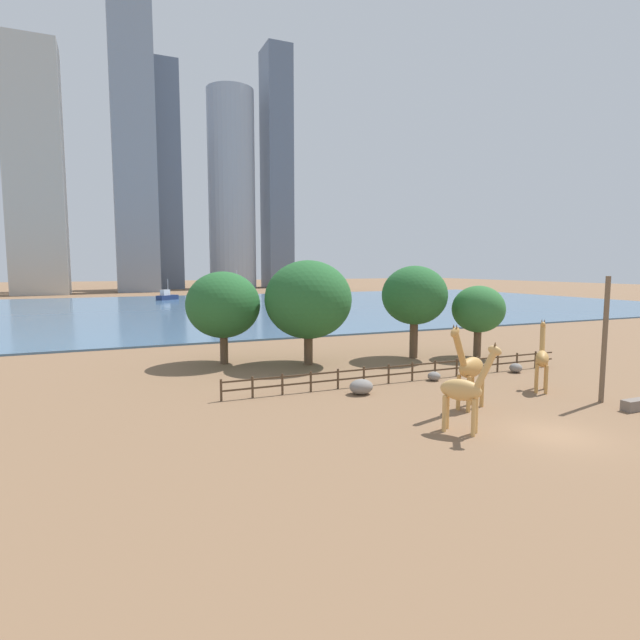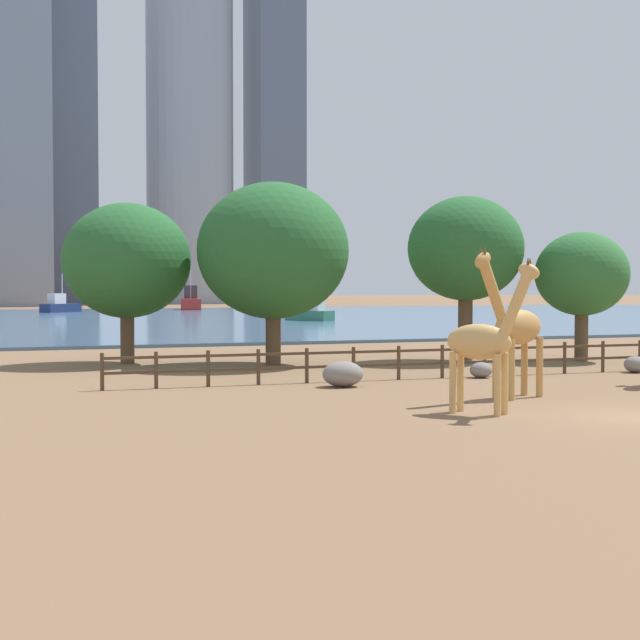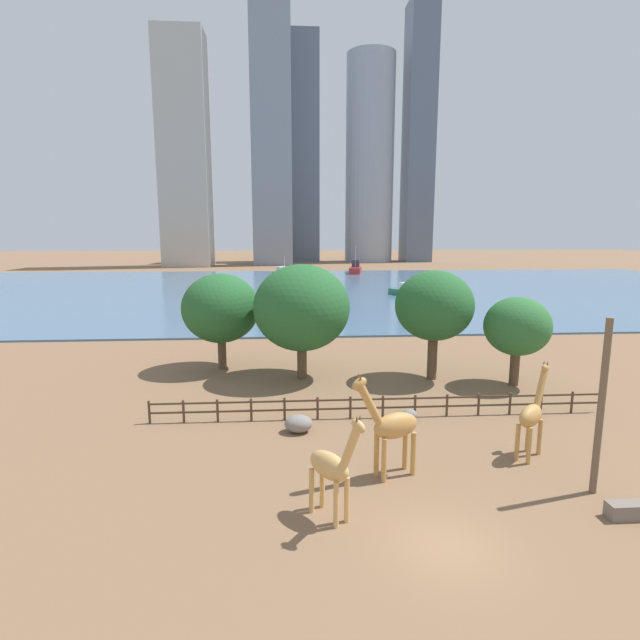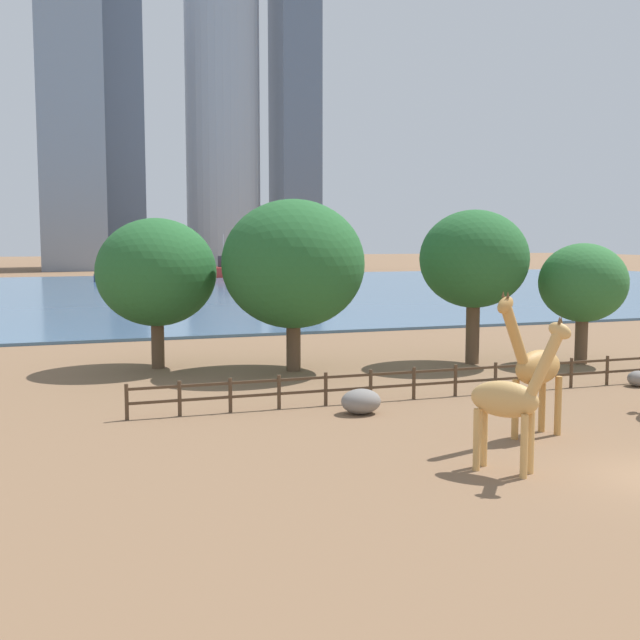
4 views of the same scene
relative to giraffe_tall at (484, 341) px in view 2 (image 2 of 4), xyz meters
The scene contains 18 objects.
ground_plane 78.15m from the giraffe_tall, 87.26° to the left, with size 400.00×400.00×0.00m, color brown.
harbor_water 75.15m from the giraffe_tall, 87.15° to the left, with size 180.00×86.00×0.20m, color #476B8C.
giraffe_tall is the anchor object (origin of this frame).
giraffe_young 4.22m from the giraffe_tall, 47.08° to the left, with size 3.32×1.81×4.84m.
boulder_near_fence 8.46m from the giraffe_tall, 97.09° to the left, with size 1.50×1.23×0.92m, color gray.
boulder_by_pole 15.65m from the giraffe_tall, 36.84° to the left, with size 0.92×0.91×0.69m, color gray.
boulder_small 11.04m from the giraffe_tall, 60.90° to the left, with size 0.90×0.82×0.62m, color gray.
enclosure_fence 10.66m from the giraffe_tall, 71.47° to the left, with size 26.12×0.14×1.30m.
tree_left_large 18.50m from the giraffe_tall, 91.59° to the left, with size 6.89×6.89×8.30m.
tree_center_broad 21.07m from the giraffe_tall, 47.63° to the left, with size 4.46×4.46×6.18m.
tree_right_tall 19.76m from the giraffe_tall, 62.95° to the left, with size 5.54×5.54×7.87m.
tree_left_small 22.38m from the giraffe_tall, 107.34° to the left, with size 5.89×5.89×7.42m.
boat_ferry 101.44m from the giraffe_tall, 91.28° to the left, with size 5.33×4.87×4.79m.
boat_tug 110.64m from the giraffe_tall, 81.62° to the left, with size 4.27×8.00×6.84m.
boat_barge 66.57m from the giraffe_tall, 74.60° to the left, with size 3.96×5.00×2.11m.
skyline_block_central 169.15m from the giraffe_tall, 80.21° to the left, with size 16.75×16.75×70.28m, color #939EAD.
skyline_tower_glass 175.92m from the giraffe_tall, 74.48° to the left, with size 9.31×12.81×87.67m, color slate.
skyline_block_right 171.18m from the giraffe_tall, 88.39° to the left, with size 11.46×11.80×77.38m, color slate.
Camera 2 is at (-17.54, -22.24, 3.66)m, focal length 55.00 mm.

